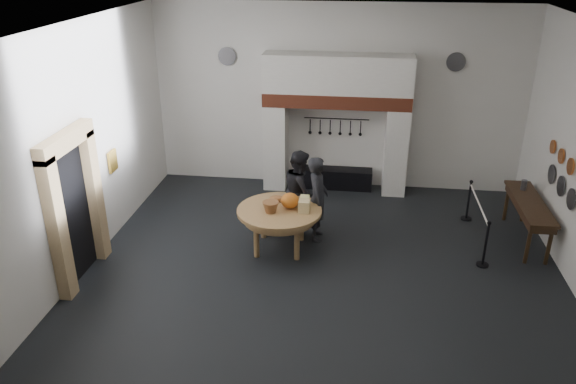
# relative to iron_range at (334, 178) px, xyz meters

# --- Properties ---
(floor) EXTENTS (9.00, 8.00, 0.02)m
(floor) POSITION_rel_iron_range_xyz_m (0.00, -3.72, -0.25)
(floor) COLOR black
(floor) RESTS_ON ground
(ceiling) EXTENTS (9.00, 8.00, 0.02)m
(ceiling) POSITION_rel_iron_range_xyz_m (0.00, -3.72, 4.25)
(ceiling) COLOR silver
(ceiling) RESTS_ON wall_back
(wall_back) EXTENTS (9.00, 0.02, 4.50)m
(wall_back) POSITION_rel_iron_range_xyz_m (0.00, 0.28, 2.00)
(wall_back) COLOR silver
(wall_back) RESTS_ON floor
(wall_front) EXTENTS (9.00, 0.02, 4.50)m
(wall_front) POSITION_rel_iron_range_xyz_m (0.00, -7.72, 2.00)
(wall_front) COLOR silver
(wall_front) RESTS_ON floor
(wall_left) EXTENTS (0.02, 8.00, 4.50)m
(wall_left) POSITION_rel_iron_range_xyz_m (-4.50, -3.72, 2.00)
(wall_left) COLOR silver
(wall_left) RESTS_ON floor
(chimney_pier_left) EXTENTS (0.55, 0.70, 2.15)m
(chimney_pier_left) POSITION_rel_iron_range_xyz_m (-1.48, -0.07, 0.82)
(chimney_pier_left) COLOR silver
(chimney_pier_left) RESTS_ON floor
(chimney_pier_right) EXTENTS (0.55, 0.70, 2.15)m
(chimney_pier_right) POSITION_rel_iron_range_xyz_m (1.48, -0.07, 0.82)
(chimney_pier_right) COLOR silver
(chimney_pier_right) RESTS_ON floor
(hearth_brick_band) EXTENTS (3.50, 0.72, 0.32)m
(hearth_brick_band) POSITION_rel_iron_range_xyz_m (0.00, -0.07, 2.06)
(hearth_brick_band) COLOR #9E442B
(hearth_brick_band) RESTS_ON chimney_pier_left
(chimney_hood) EXTENTS (3.50, 0.70, 0.90)m
(chimney_hood) POSITION_rel_iron_range_xyz_m (0.00, -0.07, 2.67)
(chimney_hood) COLOR silver
(chimney_hood) RESTS_ON hearth_brick_band
(iron_range) EXTENTS (1.90, 0.45, 0.50)m
(iron_range) POSITION_rel_iron_range_xyz_m (0.00, 0.00, 0.00)
(iron_range) COLOR black
(iron_range) RESTS_ON floor
(utensil_rail) EXTENTS (1.60, 0.02, 0.02)m
(utensil_rail) POSITION_rel_iron_range_xyz_m (0.00, 0.20, 1.50)
(utensil_rail) COLOR black
(utensil_rail) RESTS_ON wall_back
(door_recess) EXTENTS (0.04, 1.10, 2.50)m
(door_recess) POSITION_rel_iron_range_xyz_m (-4.47, -4.72, 1.00)
(door_recess) COLOR black
(door_recess) RESTS_ON floor
(door_jamb_near) EXTENTS (0.22, 0.30, 2.60)m
(door_jamb_near) POSITION_rel_iron_range_xyz_m (-4.38, -5.42, 1.05)
(door_jamb_near) COLOR tan
(door_jamb_near) RESTS_ON floor
(door_jamb_far) EXTENTS (0.22, 0.30, 2.60)m
(door_jamb_far) POSITION_rel_iron_range_xyz_m (-4.38, -4.02, 1.05)
(door_jamb_far) COLOR tan
(door_jamb_far) RESTS_ON floor
(door_lintel) EXTENTS (0.22, 1.70, 0.30)m
(door_lintel) POSITION_rel_iron_range_xyz_m (-4.38, -4.72, 2.40)
(door_lintel) COLOR tan
(door_lintel) RESTS_ON door_jamb_near
(wall_plaque) EXTENTS (0.05, 0.34, 0.44)m
(wall_plaque) POSITION_rel_iron_range_xyz_m (-4.45, -2.92, 1.35)
(wall_plaque) COLOR gold
(wall_plaque) RESTS_ON wall_left
(work_table) EXTENTS (1.82, 1.82, 0.07)m
(work_table) POSITION_rel_iron_range_xyz_m (-0.93, -3.26, 0.59)
(work_table) COLOR tan
(work_table) RESTS_ON floor
(pumpkin) EXTENTS (0.36, 0.36, 0.31)m
(pumpkin) POSITION_rel_iron_range_xyz_m (-0.73, -3.16, 0.78)
(pumpkin) COLOR #C67B1C
(pumpkin) RESTS_ON work_table
(cheese_block_big) EXTENTS (0.22, 0.22, 0.24)m
(cheese_block_big) POSITION_rel_iron_range_xyz_m (-0.43, -3.31, 0.74)
(cheese_block_big) COLOR #D3BB7E
(cheese_block_big) RESTS_ON work_table
(cheese_block_small) EXTENTS (0.18, 0.18, 0.20)m
(cheese_block_small) POSITION_rel_iron_range_xyz_m (-0.45, -3.01, 0.72)
(cheese_block_small) COLOR #E7E58A
(cheese_block_small) RESTS_ON work_table
(wicker_basket) EXTENTS (0.34, 0.34, 0.22)m
(wicker_basket) POSITION_rel_iron_range_xyz_m (-1.08, -3.41, 0.73)
(wicker_basket) COLOR #9B6739
(wicker_basket) RESTS_ON work_table
(bread_loaf) EXTENTS (0.31, 0.18, 0.13)m
(bread_loaf) POSITION_rel_iron_range_xyz_m (-1.03, -2.91, 0.69)
(bread_loaf) COLOR #AB663C
(bread_loaf) RESTS_ON work_table
(visitor_near) EXTENTS (0.47, 0.69, 1.82)m
(visitor_near) POSITION_rel_iron_range_xyz_m (-0.21, -2.73, 0.66)
(visitor_near) COLOR black
(visitor_near) RESTS_ON floor
(visitor_far) EXTENTS (0.74, 0.92, 1.78)m
(visitor_far) POSITION_rel_iron_range_xyz_m (-0.61, -2.33, 0.64)
(visitor_far) COLOR black
(visitor_far) RESTS_ON floor
(side_table) EXTENTS (0.55, 2.20, 0.06)m
(side_table) POSITION_rel_iron_range_xyz_m (4.10, -2.28, 0.62)
(side_table) COLOR #352013
(side_table) RESTS_ON floor
(pewter_jug) EXTENTS (0.12, 0.12, 0.22)m
(pewter_jug) POSITION_rel_iron_range_xyz_m (4.10, -1.68, 0.76)
(pewter_jug) COLOR #4D4D52
(pewter_jug) RESTS_ON side_table
(copper_pan_b) EXTENTS (0.03, 0.32, 0.32)m
(copper_pan_b) POSITION_rel_iron_range_xyz_m (4.46, -2.97, 1.70)
(copper_pan_b) COLOR #C6662D
(copper_pan_b) RESTS_ON wall_right
(copper_pan_c) EXTENTS (0.03, 0.30, 0.30)m
(copper_pan_c) POSITION_rel_iron_range_xyz_m (4.46, -2.42, 1.70)
(copper_pan_c) COLOR #C6662D
(copper_pan_c) RESTS_ON wall_right
(copper_pan_d) EXTENTS (0.03, 0.28, 0.28)m
(copper_pan_d) POSITION_rel_iron_range_xyz_m (4.46, -1.87, 1.70)
(copper_pan_d) COLOR #C6662D
(copper_pan_d) RESTS_ON wall_right
(pewter_plate_left) EXTENTS (0.03, 0.40, 0.40)m
(pewter_plate_left) POSITION_rel_iron_range_xyz_m (4.46, -3.32, 1.20)
(pewter_plate_left) COLOR #4C4C51
(pewter_plate_left) RESTS_ON wall_right
(pewter_plate_mid) EXTENTS (0.03, 0.40, 0.40)m
(pewter_plate_mid) POSITION_rel_iron_range_xyz_m (4.46, -2.72, 1.20)
(pewter_plate_mid) COLOR #4C4C51
(pewter_plate_mid) RESTS_ON wall_right
(pewter_plate_right) EXTENTS (0.03, 0.40, 0.40)m
(pewter_plate_right) POSITION_rel_iron_range_xyz_m (4.46, -2.12, 1.20)
(pewter_plate_right) COLOR #4C4C51
(pewter_plate_right) RESTS_ON wall_right
(pewter_plate_back_left) EXTENTS (0.44, 0.03, 0.44)m
(pewter_plate_back_left) POSITION_rel_iron_range_xyz_m (-2.70, 0.24, 2.95)
(pewter_plate_back_left) COLOR #4C4C51
(pewter_plate_back_left) RESTS_ON wall_back
(pewter_plate_back_right) EXTENTS (0.44, 0.03, 0.44)m
(pewter_plate_back_right) POSITION_rel_iron_range_xyz_m (2.70, 0.24, 2.95)
(pewter_plate_back_right) COLOR #4C4C51
(pewter_plate_back_right) RESTS_ON wall_back
(barrier_post_near) EXTENTS (0.05, 0.05, 0.90)m
(barrier_post_near) POSITION_rel_iron_range_xyz_m (3.07, -3.43, 0.20)
(barrier_post_near) COLOR black
(barrier_post_near) RESTS_ON floor
(barrier_post_far) EXTENTS (0.05, 0.05, 0.90)m
(barrier_post_far) POSITION_rel_iron_range_xyz_m (3.07, -1.43, 0.20)
(barrier_post_far) COLOR black
(barrier_post_far) RESTS_ON floor
(barrier_rope) EXTENTS (0.04, 2.00, 0.04)m
(barrier_rope) POSITION_rel_iron_range_xyz_m (3.07, -2.43, 0.60)
(barrier_rope) COLOR white
(barrier_rope) RESTS_ON barrier_post_near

